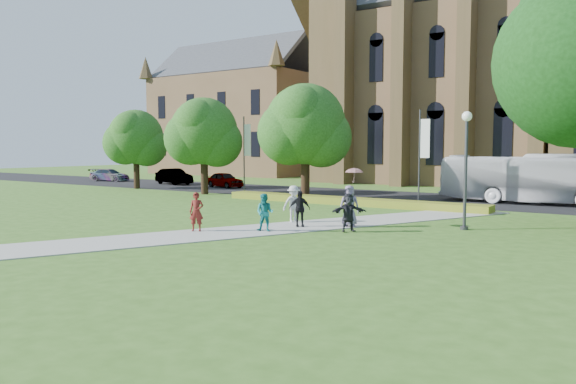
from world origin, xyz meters
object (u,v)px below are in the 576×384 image
Objects in this scene: car_0 at (225,180)px; pedestrian_0 at (196,212)px; streetlamp at (466,156)px; tour_coach at (534,179)px; car_1 at (174,177)px; car_2 at (110,175)px.

pedestrian_0 is (16.50, -21.05, 0.18)m from car_0.
tour_coach is at bearing 88.87° from streetlamp.
car_1 is at bearing 156.61° from streetlamp.
streetlamp reaches higher than car_0.
streetlamp reaches higher than pedestrian_0.
streetlamp is 1.13× the size of car_1.
car_2 is (-42.30, 14.09, -2.63)m from streetlamp.
pedestrian_0 is at bearing -129.97° from car_0.
car_1 reaches higher than car_2.
tour_coach reaches higher than car_2.
tour_coach is 26.17m from car_0.
pedestrian_0 is at bearing -118.82° from car_1.
streetlamp is 3.10× the size of pedestrian_0.
streetlamp reaches higher than car_1.
tour_coach is at bearing -76.88° from car_1.
car_2 is (-16.42, 0.27, -0.04)m from car_0.
tour_coach is at bearing -78.17° from car_0.
streetlamp is at bearing 177.74° from tour_coach.
tour_coach is at bearing 34.12° from pedestrian_0.
pedestrian_0 is (23.25, -21.35, 0.10)m from car_1.
tour_coach is 2.86× the size of car_0.
car_0 is at bearing 96.89° from pedestrian_0.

